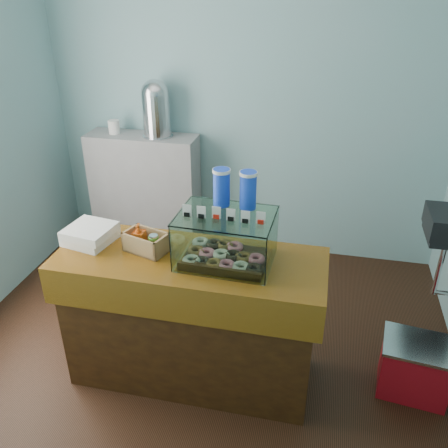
% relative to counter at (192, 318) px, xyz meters
% --- Properties ---
extents(ground, '(3.50, 3.50, 0.00)m').
position_rel_counter_xyz_m(ground, '(0.00, 0.25, -0.46)').
color(ground, black).
rests_on(ground, ground).
extents(room_shell, '(3.54, 3.04, 2.82)m').
position_rel_counter_xyz_m(room_shell, '(0.03, 0.26, 1.25)').
color(room_shell, '#7FB4B9').
rests_on(room_shell, ground).
extents(counter, '(1.60, 0.60, 0.90)m').
position_rel_counter_xyz_m(counter, '(0.00, 0.00, 0.00)').
color(counter, '#46250D').
rests_on(counter, ground).
extents(back_shelf, '(1.00, 0.32, 1.10)m').
position_rel_counter_xyz_m(back_shelf, '(-0.90, 1.57, 0.09)').
color(back_shelf, '#979799').
rests_on(back_shelf, ground).
extents(display_case, '(0.55, 0.41, 0.51)m').
position_rel_counter_xyz_m(display_case, '(0.21, 0.04, 0.60)').
color(display_case, '#311D0E').
rests_on(display_case, counter).
extents(condiment_crate, '(0.28, 0.22, 0.17)m').
position_rel_counter_xyz_m(condiment_crate, '(-0.28, 0.02, 0.50)').
color(condiment_crate, tan).
rests_on(condiment_crate, counter).
extents(pastry_boxes, '(0.32, 0.32, 0.11)m').
position_rel_counter_xyz_m(pastry_boxes, '(-0.65, 0.05, 0.50)').
color(pastry_boxes, white).
rests_on(pastry_boxes, counter).
extents(coffee_urn, '(0.27, 0.27, 0.49)m').
position_rel_counter_xyz_m(coffee_urn, '(-0.74, 1.58, 0.90)').
color(coffee_urn, silver).
rests_on(coffee_urn, back_shelf).
extents(red_cooler, '(0.46, 0.37, 0.37)m').
position_rel_counter_xyz_m(red_cooler, '(1.40, 0.16, -0.27)').
color(red_cooler, red).
rests_on(red_cooler, ground).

